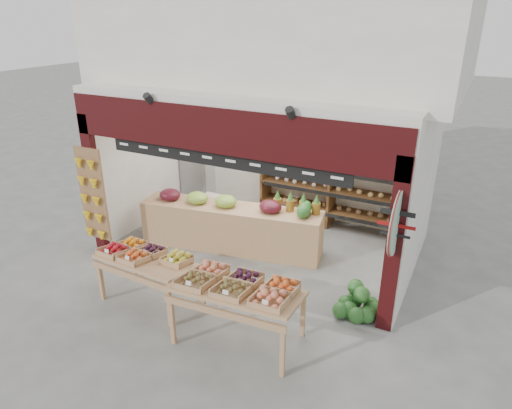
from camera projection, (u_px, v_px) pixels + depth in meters
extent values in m
plane|color=#63635F|center=(251.00, 254.00, 8.74)|extent=(60.00, 60.00, 0.00)
cube|color=white|center=(299.00, 149.00, 10.03)|extent=(5.76, 0.18, 3.00)
cube|color=white|center=(149.00, 152.00, 9.80)|extent=(0.18, 3.38, 3.00)
cube|color=white|center=(418.00, 196.00, 7.48)|extent=(0.18, 3.38, 3.00)
cube|color=white|center=(266.00, 87.00, 8.03)|extent=(5.76, 3.38, 0.12)
cube|color=white|center=(292.00, 17.00, 8.48)|extent=(6.36, 4.60, 2.40)
cube|color=black|center=(218.00, 130.00, 6.84)|extent=(5.70, 0.14, 0.70)
cube|color=black|center=(94.00, 184.00, 8.50)|extent=(0.22, 0.14, 2.65)
cube|color=black|center=(394.00, 248.00, 6.22)|extent=(0.22, 0.14, 2.65)
cube|color=black|center=(220.00, 159.00, 7.04)|extent=(4.20, 0.05, 0.26)
cylinder|color=white|center=(228.00, 143.00, 6.96)|extent=(0.34, 0.05, 0.34)
cube|color=olive|center=(93.00, 194.00, 8.49)|extent=(0.60, 0.04, 1.80)
cylinder|color=#A3CDB3|center=(397.00, 222.00, 5.97)|extent=(0.04, 0.90, 0.90)
cylinder|color=maroon|center=(396.00, 223.00, 5.95)|extent=(0.01, 0.92, 0.92)
cube|color=brown|center=(266.00, 178.00, 10.27)|extent=(0.05, 0.52, 1.66)
cube|color=brown|center=(332.00, 189.00, 9.62)|extent=(0.05, 0.52, 1.66)
cube|color=brown|center=(408.00, 202.00, 8.98)|extent=(0.05, 0.52, 1.66)
cube|color=brown|center=(331.00, 209.00, 9.81)|extent=(3.11, 0.52, 0.04)
cube|color=brown|center=(332.00, 189.00, 9.62)|extent=(3.11, 0.52, 0.04)
cube|color=brown|center=(333.00, 168.00, 9.44)|extent=(3.11, 0.52, 0.04)
cube|color=brown|center=(335.00, 151.00, 9.30)|extent=(3.11, 0.52, 0.04)
cone|color=olive|center=(279.00, 138.00, 9.76)|extent=(0.32, 0.32, 0.28)
cone|color=olive|center=(316.00, 142.00, 9.42)|extent=(0.32, 0.32, 0.28)
cone|color=olive|center=(355.00, 147.00, 9.07)|extent=(0.32, 0.32, 0.28)
cone|color=olive|center=(398.00, 153.00, 8.73)|extent=(0.32, 0.32, 0.28)
cube|color=silver|center=(198.00, 168.00, 10.95)|extent=(0.74, 0.74, 1.63)
cube|color=silver|center=(210.00, 216.00, 9.94)|extent=(0.45, 0.36, 0.36)
cube|color=silver|center=(211.00, 202.00, 9.79)|extent=(0.41, 0.33, 0.30)
cube|color=#134721|center=(228.00, 224.00, 9.61)|extent=(0.43, 0.33, 0.30)
cube|color=silver|center=(239.00, 218.00, 9.93)|extent=(0.39, 0.31, 0.28)
cube|color=tan|center=(231.00, 228.00, 8.81)|extent=(3.57, 1.28, 0.88)
ellipsoid|color=#59141E|center=(170.00, 195.00, 8.94)|extent=(0.43, 0.39, 0.23)
ellipsoid|color=#8CB23F|center=(197.00, 198.00, 8.78)|extent=(0.43, 0.39, 0.23)
ellipsoid|color=#8CB23F|center=(226.00, 201.00, 8.63)|extent=(0.43, 0.39, 0.23)
ellipsoid|color=#59141E|center=(270.00, 207.00, 8.40)|extent=(0.43, 0.39, 0.23)
cylinder|color=olive|center=(277.00, 204.00, 8.49)|extent=(0.15, 0.15, 0.22)
cylinder|color=olive|center=(290.00, 205.00, 8.43)|extent=(0.15, 0.15, 0.22)
cylinder|color=olive|center=(303.00, 207.00, 8.36)|extent=(0.15, 0.15, 0.22)
cylinder|color=olive|center=(316.00, 208.00, 8.30)|extent=(0.15, 0.15, 0.22)
cube|color=tan|center=(148.00, 261.00, 7.10)|extent=(1.55, 0.91, 0.23)
cube|color=tan|center=(101.00, 283.00, 7.28)|extent=(0.06, 0.06, 0.61)
cube|color=tan|center=(170.00, 308.00, 6.65)|extent=(0.06, 0.06, 0.61)
cube|color=tan|center=(134.00, 262.00, 7.86)|extent=(0.06, 0.06, 0.61)
cube|color=tan|center=(199.00, 284.00, 7.24)|extent=(0.06, 0.06, 0.61)
cube|color=tan|center=(238.00, 291.00, 6.17)|extent=(1.79, 1.08, 0.25)
cube|color=tan|center=(172.00, 322.00, 6.28)|extent=(0.06, 0.06, 0.71)
cube|color=tan|center=(282.00, 354.00, 5.70)|extent=(0.06, 0.06, 0.71)
cube|color=tan|center=(203.00, 290.00, 7.00)|extent=(0.06, 0.06, 0.71)
cube|color=tan|center=(303.00, 315.00, 6.43)|extent=(0.06, 0.06, 0.71)
sphere|color=#1E4A18|center=(349.00, 310.00, 6.91)|extent=(0.26, 0.26, 0.26)
sphere|color=#1E4A18|center=(367.00, 315.00, 6.80)|extent=(0.26, 0.26, 0.26)
sphere|color=#1E4A18|center=(354.00, 300.00, 7.14)|extent=(0.26, 0.26, 0.26)
sphere|color=#1E4A18|center=(372.00, 305.00, 7.02)|extent=(0.26, 0.26, 0.26)
sphere|color=#1E4A18|center=(362.00, 295.00, 6.88)|extent=(0.26, 0.26, 0.26)
sphere|color=#1E4A18|center=(356.00, 316.00, 6.78)|extent=(0.26, 0.26, 0.26)
sphere|color=#1E4A18|center=(346.00, 303.00, 7.06)|extent=(0.26, 0.26, 0.26)
sphere|color=#1E4A18|center=(356.00, 287.00, 7.06)|extent=(0.26, 0.26, 0.26)
sphere|color=#1E4A18|center=(373.00, 310.00, 6.91)|extent=(0.26, 0.26, 0.26)
sphere|color=#1E4A18|center=(341.00, 310.00, 6.90)|extent=(0.26, 0.26, 0.26)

